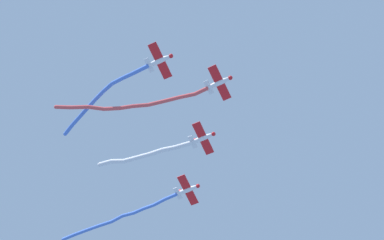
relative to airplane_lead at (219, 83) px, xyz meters
The scene contains 8 objects.
airplane_lead is the anchor object (origin of this frame).
smoke_trail_lead 14.99m from the airplane_lead, 28.20° to the right, with size 24.41×10.13×1.22m.
airplane_left_wing 10.46m from the airplane_lead, 89.84° to the right, with size 5.21×5.93×1.61m.
smoke_trail_left_wing 18.88m from the airplane_lead, 60.97° to the right, with size 15.42×9.81×2.46m.
airplane_right_wing 10.46m from the airplane_lead, ahead, with size 5.22×5.92×1.61m.
smoke_trail_right_wing 20.61m from the airplane_lead, 24.28° to the right, with size 12.37×17.99×4.47m.
airplane_slot 20.93m from the airplane_lead, 89.83° to the right, with size 5.21×5.93×1.61m.
smoke_trail_slot 31.30m from the airplane_lead, 70.01° to the right, with size 18.67×14.29×2.19m.
Camera 1 is at (15.29, 29.55, 4.15)m, focal length 50.10 mm.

